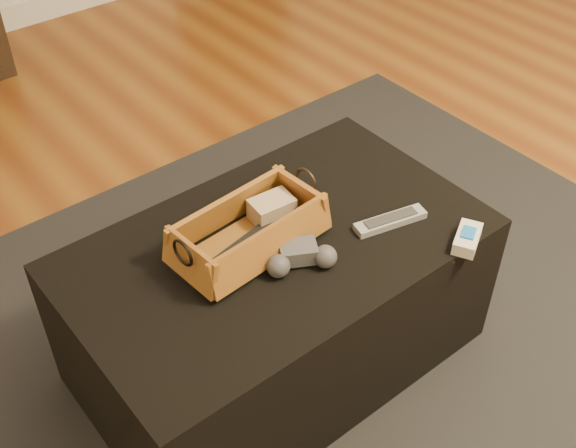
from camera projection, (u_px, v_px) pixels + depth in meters
floor at (429, 395)px, 1.90m from camera, size 5.00×5.50×0.01m
baseboard at (11, 17)px, 3.47m from camera, size 5.00×0.04×0.12m
area_rug at (289, 368)px, 1.96m from camera, size 2.60×2.00×0.01m
ottoman at (277, 303)px, 1.84m from camera, size 1.00×0.60×0.42m
tv_remote at (247, 245)px, 1.66m from camera, size 0.20×0.08×0.02m
cloth_bundle at (272, 209)px, 1.73m from camera, size 0.11×0.08×0.06m
wicker_basket at (249, 232)px, 1.67m from camera, size 0.39×0.22×0.13m
game_controller at (300, 258)px, 1.63m from camera, size 0.17×0.13×0.05m
silver_remote at (390, 221)px, 1.75m from camera, size 0.19×0.08×0.02m
cream_gadget at (467, 238)px, 1.69m from camera, size 0.11×0.09×0.04m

